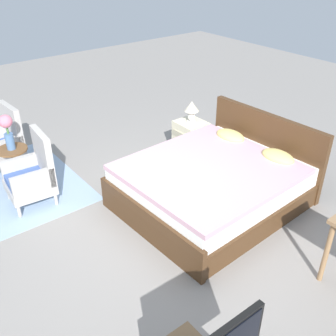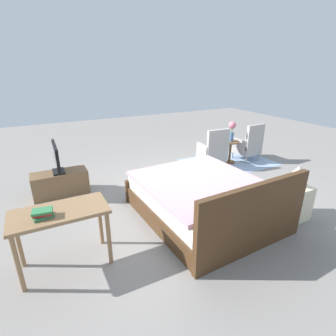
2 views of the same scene
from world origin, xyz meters
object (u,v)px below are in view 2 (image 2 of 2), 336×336
(bed, at_px, (205,200))
(armchair_by_window_right, at_px, (213,151))
(vanity_desk, at_px, (60,219))
(side_table, at_px, (230,149))
(book_stack, at_px, (43,214))
(flower_vase, at_px, (232,129))
(armchair_by_window_left, at_px, (248,145))
(tv_flatscreen, at_px, (56,158))
(table_lamp, at_px, (298,173))
(tv_stand, at_px, (61,183))
(nightstand, at_px, (292,202))

(bed, distance_m, armchair_by_window_right, 2.27)
(armchair_by_window_right, relative_size, vanity_desk, 0.88)
(side_table, distance_m, book_stack, 4.68)
(flower_vase, xyz_separation_m, book_stack, (4.22, 1.99, -0.05))
(armchair_by_window_right, bearing_deg, armchair_by_window_left, 180.00)
(side_table, height_order, tv_flatscreen, tv_flatscreen)
(bed, relative_size, tv_flatscreen, 2.84)
(side_table, height_order, vanity_desk, vanity_desk)
(table_lamp, height_order, tv_stand, table_lamp)
(bed, height_order, armchair_by_window_left, bed)
(flower_vase, bearing_deg, bed, 42.00)
(armchair_by_window_right, distance_m, side_table, 0.54)
(armchair_by_window_left, xyz_separation_m, flower_vase, (0.54, -0.04, 0.45))
(armchair_by_window_left, xyz_separation_m, side_table, (0.54, -0.04, -0.04))
(table_lamp, bearing_deg, flower_vase, -108.24)
(book_stack, bearing_deg, side_table, -154.77)
(armchair_by_window_right, bearing_deg, nightstand, 83.82)
(tv_stand, xyz_separation_m, tv_flatscreen, (0.00, -0.00, 0.49))
(armchair_by_window_right, bearing_deg, side_table, -175.51)
(nightstand, distance_m, book_stack, 3.48)
(table_lamp, height_order, vanity_desk, table_lamp)
(armchair_by_window_right, xyz_separation_m, flower_vase, (-0.54, -0.04, 0.45))
(bed, height_order, tv_flatscreen, tv_flatscreen)
(vanity_desk, bearing_deg, flower_vase, -154.70)
(side_table, bearing_deg, vanity_desk, 25.30)
(side_table, height_order, flower_vase, flower_vase)
(side_table, relative_size, vanity_desk, 0.52)
(nightstand, height_order, tv_stand, nightstand)
(side_table, xyz_separation_m, tv_stand, (3.89, -0.08, -0.12))
(tv_flatscreen, distance_m, vanity_desk, 2.00)
(bed, xyz_separation_m, book_stack, (2.23, 0.20, 0.48))
(armchair_by_window_right, xyz_separation_m, tv_flatscreen, (3.35, -0.12, 0.33))
(tv_stand, bearing_deg, table_lamp, 140.92)
(side_table, height_order, tv_stand, side_table)
(nightstand, bearing_deg, tv_stand, -39.08)
(vanity_desk, bearing_deg, tv_flatscreen, -94.81)
(armchair_by_window_left, height_order, vanity_desk, armchair_by_window_left)
(nightstand, xyz_separation_m, tv_flatscreen, (3.09, -2.51, 0.44))
(tv_flatscreen, bearing_deg, armchair_by_window_right, 177.92)
(bed, height_order, book_stack, bed)
(armchair_by_window_left, relative_size, book_stack, 4.17)
(book_stack, bearing_deg, armchair_by_window_left, -157.77)
(armchair_by_window_left, relative_size, side_table, 1.70)
(tv_stand, bearing_deg, flower_vase, 178.84)
(flower_vase, xyz_separation_m, table_lamp, (0.80, 2.43, -0.08))
(armchair_by_window_left, bearing_deg, nightstand, 60.64)
(tv_flatscreen, xyz_separation_m, vanity_desk, (0.17, 2.00, -0.08))
(flower_vase, bearing_deg, tv_stand, -1.16)
(bed, xyz_separation_m, side_table, (-1.99, -1.79, 0.04))
(vanity_desk, bearing_deg, armchair_by_window_left, -157.82)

